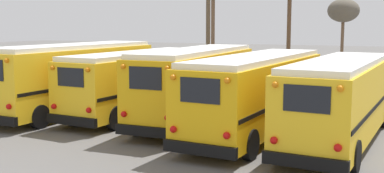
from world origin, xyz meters
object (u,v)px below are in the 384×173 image
(school_bus_3, at_px, (258,91))
(bare_tree_0, at_px, (343,11))
(school_bus_4, at_px, (341,98))
(school_bus_0, at_px, (76,75))
(utility_pole, at_px, (208,19))
(school_bus_2, at_px, (197,82))
(school_bus_1, at_px, (138,80))

(school_bus_3, height_order, bare_tree_0, bare_tree_0)
(school_bus_3, distance_m, bare_tree_0, 21.52)
(school_bus_4, distance_m, bare_tree_0, 21.89)
(school_bus_0, xyz_separation_m, school_bus_4, (12.61, -0.91, -0.15))
(utility_pole, height_order, bare_tree_0, utility_pole)
(school_bus_0, bearing_deg, bare_tree_0, 64.68)
(bare_tree_0, bearing_deg, school_bus_2, -99.55)
(school_bus_1, height_order, bare_tree_0, bare_tree_0)
(school_bus_2, xyz_separation_m, bare_tree_0, (3.38, 20.12, 3.49))
(school_bus_3, bearing_deg, school_bus_1, 167.47)
(school_bus_0, relative_size, bare_tree_0, 1.65)
(school_bus_2, relative_size, utility_pole, 1.10)
(school_bus_0, bearing_deg, school_bus_2, 3.31)
(school_bus_2, bearing_deg, school_bus_0, -176.69)
(school_bus_1, xyz_separation_m, school_bus_3, (6.31, -1.40, 0.05))
(school_bus_2, height_order, school_bus_3, school_bus_2)
(school_bus_0, relative_size, school_bus_3, 1.00)
(school_bus_4, height_order, bare_tree_0, bare_tree_0)
(school_bus_4, height_order, utility_pole, utility_pole)
(school_bus_0, bearing_deg, school_bus_1, 11.82)
(school_bus_3, bearing_deg, school_bus_4, -3.11)
(school_bus_0, distance_m, school_bus_3, 9.49)
(school_bus_0, distance_m, bare_tree_0, 22.92)
(school_bus_2, xyz_separation_m, school_bus_4, (6.30, -1.28, -0.10))
(school_bus_1, relative_size, utility_pole, 1.07)
(school_bus_0, xyz_separation_m, bare_tree_0, (9.69, 20.48, 3.44))
(school_bus_4, distance_m, utility_pole, 16.45)
(school_bus_2, height_order, school_bus_4, school_bus_2)
(school_bus_0, relative_size, school_bus_4, 1.04)
(school_bus_0, distance_m, school_bus_2, 6.32)
(school_bus_1, xyz_separation_m, bare_tree_0, (6.54, 19.82, 3.61))
(school_bus_1, height_order, school_bus_4, school_bus_4)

